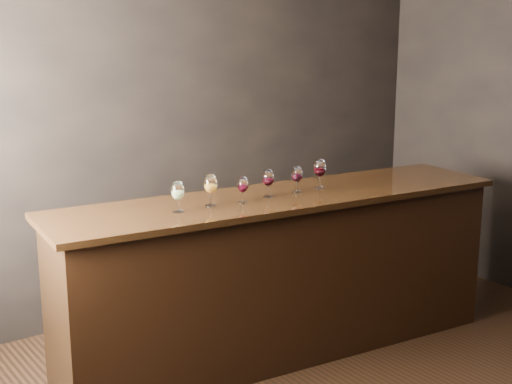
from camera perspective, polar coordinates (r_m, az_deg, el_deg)
room_shell at (r=3.91m, az=6.50°, el=6.16°), size 5.02×4.52×2.81m
bar_counter at (r=5.05m, az=1.97°, el=-6.82°), size 3.22×1.03×1.11m
bar_top at (r=4.89m, az=2.02°, el=-0.48°), size 3.33×1.11×0.04m
back_bar_shelf at (r=6.05m, az=-1.97°, el=-4.66°), size 2.37×0.40×0.85m
glass_white at (r=4.43m, az=-6.28°, el=0.02°), size 0.08×0.08×0.19m
glass_amber at (r=4.57m, az=-3.65°, el=0.55°), size 0.09×0.09×0.20m
glass_red_a at (r=4.65m, az=-1.06°, el=0.51°), size 0.07×0.07×0.17m
glass_red_b at (r=4.80m, az=0.98°, el=1.06°), size 0.08×0.08×0.18m
glass_red_c at (r=4.95m, az=3.31°, el=1.35°), size 0.08×0.08×0.18m
glass_red_d at (r=5.08m, az=5.12°, el=1.84°), size 0.09×0.09×0.21m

